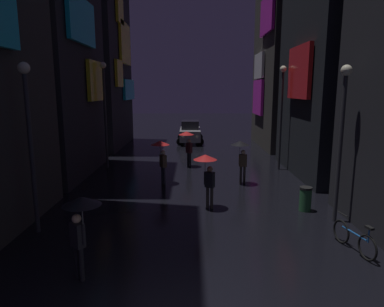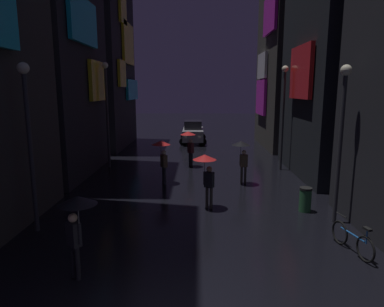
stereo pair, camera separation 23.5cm
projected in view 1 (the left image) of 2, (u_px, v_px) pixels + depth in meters
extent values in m
cube|color=yellow|center=(96.00, 81.00, 18.95)|extent=(0.20, 2.65, 2.16)
cube|color=#19D8F2|center=(82.00, 21.00, 16.53)|extent=(0.20, 3.85, 2.18)
cube|color=#232328|center=(96.00, 62.00, 26.82)|extent=(4.00, 8.19, 13.30)
cube|color=#19D8F2|center=(129.00, 90.00, 28.98)|extent=(0.20, 4.16, 1.65)
cube|color=yellow|center=(119.00, 74.00, 25.04)|extent=(0.20, 1.98, 1.93)
cube|color=yellow|center=(125.00, 44.00, 27.24)|extent=(0.20, 3.77, 3.18)
cube|color=yellow|center=(119.00, 3.00, 25.13)|extent=(0.20, 1.96, 2.88)
cube|color=red|center=(299.00, 72.00, 17.02)|extent=(0.20, 3.23, 2.59)
cube|color=#33302D|center=(288.00, 65.00, 26.72)|extent=(4.00, 7.90, 12.82)
cube|color=#F226D8|center=(258.00, 97.00, 27.71)|extent=(0.20, 3.48, 2.76)
cube|color=white|center=(259.00, 66.00, 27.22)|extent=(0.20, 3.15, 1.96)
cube|color=#F226D8|center=(267.00, 14.00, 24.30)|extent=(0.20, 3.96, 2.62)
cylinder|color=black|center=(190.00, 160.00, 20.22)|extent=(0.12, 0.12, 0.85)
cylinder|color=black|center=(188.00, 160.00, 20.35)|extent=(0.12, 0.12, 0.85)
cube|color=#4C1E23|center=(189.00, 148.00, 20.15)|extent=(0.39, 0.40, 0.60)
sphere|color=beige|center=(189.00, 141.00, 20.08)|extent=(0.22, 0.22, 0.22)
cylinder|color=#4C1E23|center=(186.00, 147.00, 20.24)|extent=(0.09, 0.09, 0.50)
cylinder|color=slate|center=(186.00, 141.00, 20.18)|extent=(0.02, 0.02, 0.77)
cone|color=red|center=(186.00, 133.00, 20.09)|extent=(0.90, 0.90, 0.20)
cylinder|color=#38332D|center=(244.00, 175.00, 16.75)|extent=(0.12, 0.12, 0.85)
cylinder|color=#38332D|center=(241.00, 175.00, 16.72)|extent=(0.12, 0.12, 0.85)
cube|color=brown|center=(243.00, 160.00, 16.60)|extent=(0.37, 0.26, 0.60)
sphere|color=beige|center=(243.00, 152.00, 16.52)|extent=(0.22, 0.22, 0.22)
cylinder|color=brown|center=(240.00, 160.00, 16.52)|extent=(0.09, 0.09, 0.50)
cylinder|color=slate|center=(240.00, 153.00, 16.46)|extent=(0.02, 0.02, 0.77)
cone|color=black|center=(240.00, 143.00, 16.37)|extent=(0.90, 0.90, 0.20)
cylinder|color=#38332D|center=(212.00, 198.00, 13.18)|extent=(0.12, 0.12, 0.85)
cylinder|color=#38332D|center=(208.00, 197.00, 13.26)|extent=(0.12, 0.12, 0.85)
cube|color=black|center=(210.00, 180.00, 13.08)|extent=(0.40, 0.36, 0.60)
sphere|color=#9E7051|center=(210.00, 169.00, 13.01)|extent=(0.22, 0.22, 0.22)
cylinder|color=black|center=(205.00, 178.00, 13.12)|extent=(0.09, 0.09, 0.50)
cylinder|color=slate|center=(205.00, 170.00, 13.06)|extent=(0.02, 0.02, 0.77)
cone|color=red|center=(205.00, 157.00, 12.97)|extent=(0.90, 0.90, 0.20)
cylinder|color=black|center=(77.00, 262.00, 8.30)|extent=(0.12, 0.12, 0.85)
cylinder|color=black|center=(82.00, 264.00, 8.19)|extent=(0.12, 0.12, 0.85)
cube|color=black|center=(78.00, 235.00, 8.11)|extent=(0.40, 0.38, 0.60)
sphere|color=beige|center=(77.00, 219.00, 8.04)|extent=(0.22, 0.22, 0.22)
cylinder|color=black|center=(84.00, 234.00, 8.03)|extent=(0.09, 0.09, 0.50)
cylinder|color=slate|center=(83.00, 221.00, 7.97)|extent=(0.02, 0.02, 0.77)
cone|color=black|center=(82.00, 201.00, 7.88)|extent=(0.90, 0.90, 0.20)
cylinder|color=#2D2D38|center=(164.00, 176.00, 16.53)|extent=(0.12, 0.12, 0.85)
cylinder|color=#2D2D38|center=(162.00, 175.00, 16.68)|extent=(0.12, 0.12, 0.85)
cube|color=brown|center=(163.00, 161.00, 16.47)|extent=(0.37, 0.40, 0.60)
sphere|color=beige|center=(163.00, 153.00, 16.40)|extent=(0.22, 0.22, 0.22)
cylinder|color=brown|center=(160.00, 159.00, 16.58)|extent=(0.09, 0.09, 0.50)
cylinder|color=slate|center=(160.00, 153.00, 16.52)|extent=(0.02, 0.02, 0.77)
cone|color=red|center=(160.00, 143.00, 16.43)|extent=(0.90, 0.90, 0.20)
torus|color=black|center=(341.00, 231.00, 10.25)|extent=(0.22, 0.72, 0.72)
torus|color=black|center=(367.00, 248.00, 9.19)|extent=(0.22, 0.72, 0.72)
cylinder|color=#1E59A5|center=(354.00, 233.00, 9.69)|extent=(0.27, 0.99, 0.05)
cylinder|color=#1E59A5|center=(369.00, 235.00, 9.13)|extent=(0.04, 0.04, 0.40)
cube|color=black|center=(370.00, 228.00, 9.09)|extent=(0.17, 0.26, 0.06)
cylinder|color=black|center=(343.00, 214.00, 10.14)|extent=(0.13, 0.45, 0.03)
cube|color=#99999E|center=(190.00, 134.00, 29.31)|extent=(1.71, 4.11, 0.90)
cube|color=black|center=(190.00, 125.00, 29.17)|extent=(1.45, 1.85, 0.70)
cylinder|color=black|center=(200.00, 142.00, 28.09)|extent=(0.64, 0.22, 0.64)
cylinder|color=black|center=(180.00, 142.00, 28.08)|extent=(0.64, 0.22, 0.64)
cylinder|color=black|center=(199.00, 137.00, 30.71)|extent=(0.64, 0.22, 0.64)
cylinder|color=black|center=(181.00, 137.00, 30.70)|extent=(0.64, 0.22, 0.64)
cube|color=white|center=(197.00, 137.00, 27.28)|extent=(0.20, 0.06, 0.14)
cube|color=white|center=(183.00, 137.00, 27.28)|extent=(0.20, 0.06, 0.14)
cylinder|color=#2D2D33|center=(340.00, 151.00, 11.55)|extent=(0.14, 0.14, 4.98)
sphere|color=#F9EFCC|center=(346.00, 70.00, 11.05)|extent=(0.36, 0.36, 0.36)
cylinder|color=#2D2D33|center=(281.00, 122.00, 19.24)|extent=(0.14, 0.14, 5.46)
sphere|color=#F9EFCC|center=(283.00, 69.00, 18.70)|extent=(0.36, 0.36, 0.36)
cylinder|color=#2D2D33|center=(32.00, 156.00, 10.64)|extent=(0.14, 0.14, 5.00)
sphere|color=#F9EFCC|center=(24.00, 68.00, 10.15)|extent=(0.36, 0.36, 0.36)
cylinder|color=#2D2D33|center=(105.00, 119.00, 19.71)|extent=(0.14, 0.14, 5.70)
sphere|color=#F9EFCC|center=(103.00, 65.00, 19.15)|extent=(0.36, 0.36, 0.36)
cylinder|color=#265933|center=(305.00, 200.00, 12.95)|extent=(0.44, 0.44, 0.85)
cylinder|color=black|center=(306.00, 188.00, 12.87)|extent=(0.46, 0.46, 0.08)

